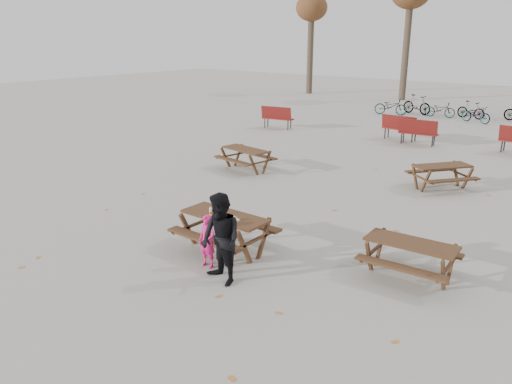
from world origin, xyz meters
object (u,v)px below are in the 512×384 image
Objects in this scene: main_picnic_table at (225,224)px; child at (207,241)px; picnic_table_north at (246,159)px; picnic_table_far at (441,177)px; adult at (221,239)px; picnic_table_east at (410,260)px; soda_bottle at (211,212)px; food_tray at (235,220)px.

main_picnic_table is 1.76× the size of child.
picnic_table_far is (5.62, 1.87, -0.01)m from picnic_table_north.
picnic_table_north is (-4.53, 6.15, -0.46)m from adult.
picnic_table_north is at bearing 141.17° from adult.
picnic_table_far is at bearing 27.49° from picnic_table_north.
picnic_table_far is at bearing 100.17° from picnic_table_east.
food_tray is at bearing 7.86° from soda_bottle.
picnic_table_east is 5.95m from picnic_table_far.
main_picnic_table is 1.10× the size of adult.
food_tray is at bearing 74.03° from child.
soda_bottle reaches higher than picnic_table_far.
food_tray is at bearing -18.31° from main_picnic_table.
picnic_table_north is (-4.04, 5.23, -0.44)m from food_tray.
adult is at bearing -141.80° from picnic_table_east.
picnic_table_far reaches higher than picnic_table_east.
picnic_table_north is at bearing 147.37° from picnic_table_east.
food_tray is 1.06× the size of soda_bottle.
main_picnic_table is 3.57m from picnic_table_east.
food_tray reaches higher than main_picnic_table.
adult is 1.02× the size of picnic_table_far.
child is 3.69m from picnic_table_east.
main_picnic_table is at bearing 45.80° from soda_bottle.
food_tray is 1.04m from adult.
picnic_table_east is (2.51, 2.24, -0.48)m from adult.
adult is at bearing -150.72° from picnic_table_far.
food_tray is 0.11× the size of picnic_table_east.
soda_bottle is (-0.19, -0.20, 0.26)m from main_picnic_table.
picnic_table_east is at bearing 21.51° from soda_bottle.
adult is at bearing -29.00° from child.
main_picnic_table is 1.10× the size of picnic_table_north.
main_picnic_table is 1.13× the size of picnic_table_far.
food_tray is 0.56m from soda_bottle.
picnic_table_far is at bearing 74.38° from child.
main_picnic_table is 1.36m from adult.
main_picnic_table is 7.25m from picnic_table_far.
soda_bottle reaches higher than main_picnic_table.
food_tray is 0.69m from child.
picnic_table_far is at bearing 77.47° from food_tray.
picnic_table_north is (-3.90, 5.84, -0.16)m from child.
food_tray is 0.18× the size of child.
child is at bearing -47.18° from picnic_table_north.
child is 0.63× the size of picnic_table_north.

